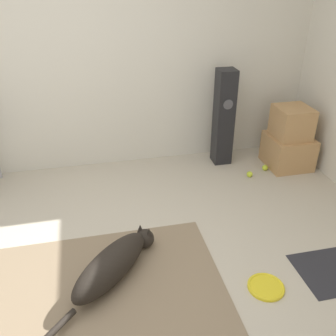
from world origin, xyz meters
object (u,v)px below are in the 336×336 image
(cardboard_box_upper, at_px, (292,122))
(floor_speaker, at_px, (224,118))
(tennis_ball_by_boxes, at_px, (265,168))
(frisbee, at_px, (266,287))
(dog, at_px, (113,264))
(cardboard_box_lower, at_px, (288,151))
(tennis_ball_near_speaker, at_px, (250,174))

(cardboard_box_upper, height_order, floor_speaker, floor_speaker)
(tennis_ball_by_boxes, bearing_deg, cardboard_box_upper, 12.97)
(floor_speaker, bearing_deg, frisbee, -100.01)
(dog, xyz_separation_m, tennis_ball_by_boxes, (1.85, 1.30, -0.11))
(cardboard_box_lower, xyz_separation_m, tennis_ball_near_speaker, (-0.53, -0.17, -0.15))
(tennis_ball_near_speaker, bearing_deg, cardboard_box_lower, 17.61)
(cardboard_box_lower, bearing_deg, dog, -147.46)
(frisbee, bearing_deg, cardboard_box_upper, 58.30)
(floor_speaker, bearing_deg, tennis_ball_by_boxes, -38.05)
(dog, distance_m, cardboard_box_upper, 2.56)
(frisbee, distance_m, tennis_ball_near_speaker, 1.63)
(frisbee, bearing_deg, tennis_ball_by_boxes, 64.90)
(cardboard_box_upper, relative_size, tennis_ball_near_speaker, 5.79)
(cardboard_box_upper, relative_size, floor_speaker, 0.35)
(dog, xyz_separation_m, frisbee, (1.08, -0.34, -0.13))
(dog, bearing_deg, floor_speaker, 48.81)
(frisbee, distance_m, cardboard_box_upper, 2.07)
(cardboard_box_upper, bearing_deg, cardboard_box_lower, 11.01)
(floor_speaker, xyz_separation_m, tennis_ball_near_speaker, (0.19, -0.43, -0.52))
(frisbee, height_order, tennis_ball_near_speaker, tennis_ball_near_speaker)
(frisbee, bearing_deg, cardboard_box_lower, 58.06)
(tennis_ball_by_boxes, bearing_deg, dog, -144.86)
(frisbee, relative_size, tennis_ball_near_speaker, 4.10)
(dog, relative_size, floor_speaker, 0.80)
(cardboard_box_upper, bearing_deg, tennis_ball_near_speaker, -162.25)
(dog, distance_m, tennis_ball_by_boxes, 2.26)
(cardboard_box_lower, xyz_separation_m, floor_speaker, (-0.72, 0.26, 0.37))
(cardboard_box_lower, bearing_deg, floor_speaker, 159.98)
(tennis_ball_near_speaker, bearing_deg, frisbee, -109.17)
(cardboard_box_lower, xyz_separation_m, tennis_ball_by_boxes, (-0.30, -0.07, -0.15))
(tennis_ball_near_speaker, bearing_deg, tennis_ball_by_boxes, 23.28)
(cardboard_box_upper, xyz_separation_m, floor_speaker, (-0.71, 0.26, 0.01))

